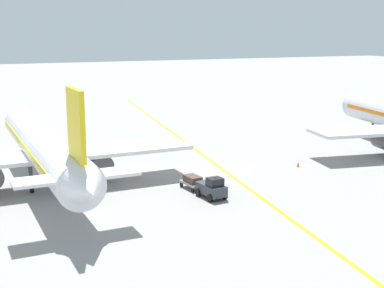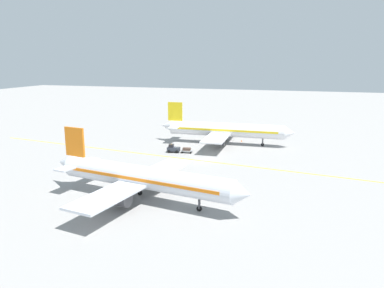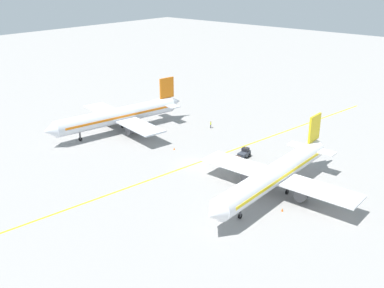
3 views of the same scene
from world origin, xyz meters
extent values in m
plane|color=gray|center=(0.00, 0.00, 0.00)|extent=(400.00, 400.00, 0.00)
cube|color=yellow|center=(0.00, 0.00, 0.00)|extent=(16.55, 118.96, 0.01)
cylinder|color=white|center=(-18.25, 1.06, 3.80)|extent=(4.24, 30.07, 3.60)
cone|color=white|center=(-18.59, 17.25, 3.80)|extent=(3.47, 2.47, 3.42)
cone|color=white|center=(-17.90, -15.44, 4.10)|extent=(3.12, 3.06, 3.06)
cube|color=yellow|center=(-18.25, 1.06, 3.95)|extent=(4.21, 27.07, 0.50)
cube|color=white|center=(-18.23, 0.06, 3.08)|extent=(28.10, 5.79, 0.36)
cylinder|color=#4C4C51|center=(-23.23, -0.05, 1.83)|extent=(2.27, 3.25, 2.20)
cylinder|color=#4C4C51|center=(-13.23, 0.16, 1.83)|extent=(2.27, 3.25, 2.20)
cube|color=yellow|center=(-17.95, -12.94, 8.10)|extent=(0.44, 4.01, 5.00)
cube|color=white|center=(-17.96, -12.44, 4.20)|extent=(9.05, 2.59, 0.24)
cylinder|color=#4C4C51|center=(-18.45, 10.65, 1.40)|extent=(0.36, 0.36, 2.00)
cylinder|color=black|center=(-18.45, 10.65, 0.40)|extent=(0.30, 0.81, 0.80)
cylinder|color=#4C4C51|center=(-19.81, -0.98, 1.40)|extent=(0.36, 0.36, 2.00)
cylinder|color=black|center=(-19.81, -0.98, 0.40)|extent=(0.30, 0.81, 0.80)
cylinder|color=#4C4C51|center=(-16.61, -0.91, 1.40)|extent=(0.36, 0.36, 2.00)
cylinder|color=black|center=(-16.61, -0.91, 0.40)|extent=(0.30, 0.81, 0.80)
cylinder|color=silver|center=(25.39, -2.78, 3.80)|extent=(8.70, 30.17, 3.60)
cone|color=silver|center=(28.17, 13.18, 3.80)|extent=(3.78, 2.95, 3.42)
cone|color=silver|center=(22.55, -19.03, 4.10)|extent=(3.53, 3.48, 3.06)
cube|color=orange|center=(25.39, -2.78, 3.95)|extent=(8.22, 27.22, 0.50)
cube|color=silver|center=(25.21, -3.76, 3.08)|extent=(28.48, 9.93, 0.36)
cylinder|color=#4C4C51|center=(20.29, -2.91, 1.83)|extent=(2.72, 3.53, 2.20)
cylinder|color=#4C4C51|center=(30.14, -4.62, 1.83)|extent=(2.72, 3.53, 2.20)
cube|color=orange|center=(22.98, -16.57, 8.10)|extent=(1.04, 4.00, 5.00)
cube|color=silver|center=(23.07, -16.08, 4.20)|extent=(9.28, 3.91, 0.24)
cylinder|color=#4C4C51|center=(27.03, 6.68, 1.40)|extent=(0.36, 0.36, 2.00)
cylinder|color=black|center=(27.03, 6.68, 0.40)|extent=(0.41, 0.84, 0.80)
cylinder|color=#4C4C51|center=(23.47, -4.47, 1.40)|extent=(0.36, 0.36, 2.00)
cylinder|color=black|center=(23.47, -4.47, 0.40)|extent=(0.41, 0.84, 0.80)
cylinder|color=#4C4C51|center=(26.62, -5.02, 1.40)|extent=(0.36, 0.36, 2.00)
cylinder|color=black|center=(26.62, -5.02, 0.40)|extent=(0.41, 0.84, 0.80)
cube|color=#333842|center=(-5.50, -9.00, 0.80)|extent=(1.85, 3.16, 0.90)
cube|color=black|center=(-5.43, -9.55, 1.60)|extent=(1.40, 1.25, 0.70)
sphere|color=orange|center=(-5.43, -9.55, 2.03)|extent=(0.16, 0.16, 0.16)
cylinder|color=black|center=(-4.63, -9.88, 0.35)|extent=(0.33, 0.72, 0.70)
cylinder|color=black|center=(-6.12, -10.06, 0.35)|extent=(0.33, 0.72, 0.70)
cylinder|color=black|center=(-4.87, -7.94, 0.35)|extent=(0.33, 0.72, 0.70)
cylinder|color=black|center=(-6.36, -8.12, 0.35)|extent=(0.33, 0.72, 0.70)
cube|color=gray|center=(-5.88, -5.82, 0.54)|extent=(1.70, 2.75, 0.20)
cube|color=#4C382D|center=(-5.88, -5.82, 0.94)|extent=(1.33, 1.94, 0.60)
cylinder|color=black|center=(-5.13, -6.78, 0.22)|extent=(0.19, 0.45, 0.44)
cylinder|color=black|center=(-6.38, -6.93, 0.22)|extent=(0.19, 0.45, 0.44)
cylinder|color=black|center=(-5.38, -4.71, 0.22)|extent=(0.19, 0.45, 0.44)
cylinder|color=black|center=(-6.63, -4.87, 0.22)|extent=(0.19, 0.45, 0.44)
cylinder|color=#23232D|center=(10.70, -18.55, 0.42)|extent=(0.16, 0.16, 0.85)
cylinder|color=#23232D|center=(10.79, -18.73, 0.42)|extent=(0.16, 0.16, 0.85)
cube|color=#CCD819|center=(10.75, -18.64, 1.15)|extent=(0.36, 0.42, 0.60)
cylinder|color=#CCD819|center=(10.64, -18.42, 1.15)|extent=(0.10, 0.10, 0.55)
cylinder|color=#CCD819|center=(10.86, -18.85, 1.15)|extent=(0.10, 0.10, 0.55)
sphere|color=#9E7051|center=(10.75, -18.64, 1.57)|extent=(0.22, 0.22, 0.22)
cone|color=orange|center=(7.92, -2.97, 0.28)|extent=(0.32, 0.32, 0.55)
cone|color=orange|center=(-6.12, -8.18, 0.28)|extent=(0.32, 0.32, 0.55)
cone|color=orange|center=(-22.17, 4.58, 0.28)|extent=(0.32, 0.32, 0.55)
camera|label=1|loc=(-25.43, -49.59, 14.48)|focal=50.00mm
camera|label=2|loc=(76.53, 20.70, 21.79)|focal=35.00mm
camera|label=3|loc=(-51.69, 59.93, 35.18)|focal=42.00mm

